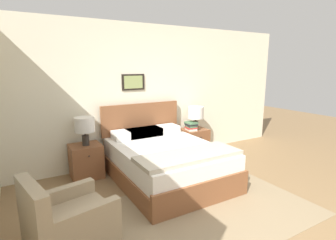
# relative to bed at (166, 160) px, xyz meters

# --- Properties ---
(wall_back) EXTENTS (7.05, 0.09, 2.60)m
(wall_back) POSITION_rel_bed_xyz_m (-0.02, 1.05, 0.97)
(wall_back) COLOR beige
(wall_back) RESTS_ON ground_plane
(area_rug_main) EXTENTS (2.71, 1.80, 0.01)m
(area_rug_main) POSITION_rel_bed_xyz_m (-0.00, -1.10, -0.32)
(area_rug_main) COLOR #897556
(area_rug_main) RESTS_ON ground_plane
(bed) EXTENTS (1.54, 2.01, 1.15)m
(bed) POSITION_rel_bed_xyz_m (0.00, 0.00, 0.00)
(bed) COLOR brown
(bed) RESTS_ON ground_plane
(armchair) EXTENTS (0.88, 0.80, 0.83)m
(armchair) POSITION_rel_bed_xyz_m (-1.69, -1.05, -0.03)
(armchair) COLOR #998466
(armchair) RESTS_ON ground_plane
(nightstand_near_window) EXTENTS (0.50, 0.47, 0.56)m
(nightstand_near_window) POSITION_rel_bed_xyz_m (-1.10, 0.75, -0.05)
(nightstand_near_window) COLOR brown
(nightstand_near_window) RESTS_ON ground_plane
(nightstand_by_door) EXTENTS (0.50, 0.47, 0.56)m
(nightstand_by_door) POSITION_rel_bed_xyz_m (1.10, 0.75, -0.05)
(nightstand_by_door) COLOR brown
(nightstand_by_door) RESTS_ON ground_plane
(table_lamp_near_window) EXTENTS (0.32, 0.32, 0.47)m
(table_lamp_near_window) POSITION_rel_bed_xyz_m (-1.09, 0.72, 0.56)
(table_lamp_near_window) COLOR #2D2823
(table_lamp_near_window) RESTS_ON nightstand_near_window
(table_lamp_by_door) EXTENTS (0.32, 0.32, 0.47)m
(table_lamp_by_door) POSITION_rel_bed_xyz_m (1.11, 0.72, 0.56)
(table_lamp_by_door) COLOR #2D2823
(table_lamp_by_door) RESTS_ON nightstand_by_door
(book_thick_bottom) EXTENTS (0.20, 0.26, 0.04)m
(book_thick_bottom) POSITION_rel_bed_xyz_m (0.99, 0.70, 0.25)
(book_thick_bottom) COLOR silver
(book_thick_bottom) RESTS_ON nightstand_by_door
(book_hardcover_middle) EXTENTS (0.22, 0.24, 0.03)m
(book_hardcover_middle) POSITION_rel_bed_xyz_m (0.99, 0.70, 0.28)
(book_hardcover_middle) COLOR #B7332D
(book_hardcover_middle) RESTS_ON book_thick_bottom
(book_novel_upper) EXTENTS (0.18, 0.23, 0.03)m
(book_novel_upper) POSITION_rel_bed_xyz_m (0.99, 0.70, 0.32)
(book_novel_upper) COLOR #4C7551
(book_novel_upper) RESTS_ON book_hardcover_middle
(book_slim_near_top) EXTENTS (0.23, 0.25, 0.03)m
(book_slim_near_top) POSITION_rel_bed_xyz_m (0.99, 0.70, 0.35)
(book_slim_near_top) COLOR #232328
(book_slim_near_top) RESTS_ON book_novel_upper
(book_paperback_top) EXTENTS (0.19, 0.25, 0.03)m
(book_paperback_top) POSITION_rel_bed_xyz_m (0.99, 0.70, 0.38)
(book_paperback_top) COLOR #4C7551
(book_paperback_top) RESTS_ON book_slim_near_top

